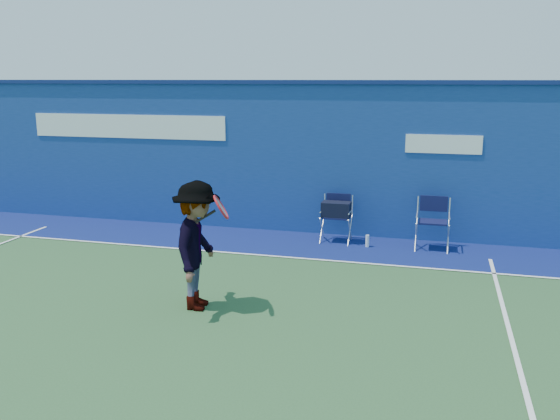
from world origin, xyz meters
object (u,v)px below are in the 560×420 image
(directors_chair_right, at_px, (432,233))
(tennis_player, at_px, (197,246))
(water_bottle, at_px, (367,241))
(directors_chair_left, at_px, (336,223))

(directors_chair_right, bearing_deg, tennis_player, -129.02)
(directors_chair_right, height_order, tennis_player, tennis_player)
(water_bottle, xyz_separation_m, tennis_player, (-1.90, -3.61, 0.77))
(directors_chair_left, distance_m, water_bottle, 0.73)
(directors_chair_right, relative_size, water_bottle, 4.09)
(directors_chair_left, distance_m, tennis_player, 4.08)
(directors_chair_left, bearing_deg, tennis_player, -108.13)
(directors_chair_left, bearing_deg, water_bottle, -19.78)
(water_bottle, height_order, tennis_player, tennis_player)
(directors_chair_right, xyz_separation_m, water_bottle, (-1.17, -0.17, -0.19))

